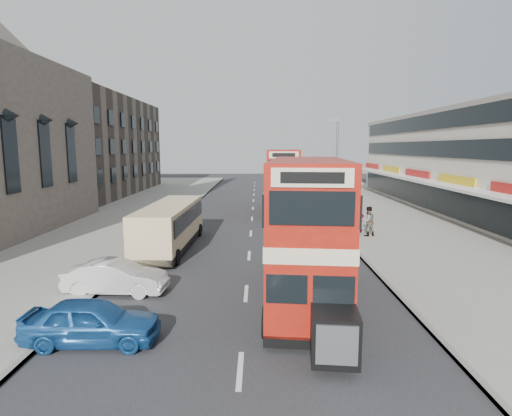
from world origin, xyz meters
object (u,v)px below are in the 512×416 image
(car_right_b, at_px, (304,208))
(cyclist, at_px, (307,206))
(pedestrian_far, at_px, (331,194))
(car_right_a, at_px, (324,222))
(coach, at_px, (170,224))
(street_lamp, at_px, (336,162))
(car_left_front, at_px, (116,277))
(pedestrian_near, at_px, (368,221))
(car_left_near, at_px, (92,321))
(bus_second, at_px, (283,181))
(bus_main, at_px, (307,232))

(car_right_b, distance_m, cyclist, 0.54)
(pedestrian_far, bearing_deg, cyclist, -106.04)
(car_right_a, distance_m, cyclist, 8.73)
(coach, bearing_deg, car_right_a, 26.29)
(street_lamp, bearing_deg, car_right_a, -110.44)
(car_left_front, bearing_deg, street_lamp, -33.01)
(car_right_a, relative_size, pedestrian_near, 2.59)
(car_right_b, relative_size, pedestrian_near, 2.06)
(car_left_front, height_order, pedestrian_near, pedestrian_near)
(car_left_front, relative_size, pedestrian_near, 2.08)
(car_left_front, relative_size, car_right_a, 0.81)
(car_left_near, height_order, pedestrian_far, pedestrian_far)
(car_right_a, height_order, car_right_b, car_right_a)
(car_right_a, height_order, pedestrian_far, pedestrian_far)
(bus_second, bearing_deg, car_right_b, 167.18)
(bus_main, xyz_separation_m, car_left_near, (-6.93, -3.32, -2.11))
(car_left_near, height_order, car_right_b, car_left_near)
(street_lamp, xyz_separation_m, car_right_a, (-1.42, -3.80, -4.04))
(bus_second, relative_size, car_left_front, 2.46)
(street_lamp, xyz_separation_m, bus_main, (-4.17, -17.10, -1.97))
(bus_second, xyz_separation_m, car_right_b, (1.84, -0.53, -2.35))
(bus_second, xyz_separation_m, pedestrian_near, (4.94, -10.48, -1.77))
(car_left_near, distance_m, car_right_a, 19.24)
(bus_second, distance_m, cyclist, 3.09)
(street_lamp, bearing_deg, coach, -143.39)
(bus_main, bearing_deg, pedestrian_near, -109.41)
(car_right_a, distance_m, car_right_b, 8.33)
(bus_main, bearing_deg, car_right_b, -90.66)
(street_lamp, height_order, bus_second, street_lamp)
(pedestrian_far, bearing_deg, street_lamp, -90.31)
(car_right_b, bearing_deg, car_left_near, -19.11)
(coach, bearing_deg, bus_second, 62.29)
(car_left_front, relative_size, cyclist, 1.94)
(street_lamp, relative_size, car_left_near, 1.98)
(car_right_b, bearing_deg, pedestrian_near, 18.49)
(pedestrian_near, bearing_deg, cyclist, -96.72)
(car_left_near, bearing_deg, pedestrian_far, -21.96)
(street_lamp, xyz_separation_m, pedestrian_far, (1.90, 12.58, -3.87))
(street_lamp, xyz_separation_m, car_left_front, (-11.86, -16.00, -4.10))
(coach, distance_m, car_right_b, 15.88)
(bus_main, relative_size, car_left_front, 2.39)
(car_left_front, relative_size, car_right_b, 1.01)
(bus_main, relative_size, pedestrian_near, 4.98)
(car_left_front, xyz_separation_m, cyclist, (10.30, 20.92, 0.03))
(bus_second, bearing_deg, bus_main, 92.11)
(coach, bearing_deg, cyclist, 55.47)
(car_right_a, distance_m, pedestrian_far, 16.72)
(bus_second, height_order, car_left_front, bus_second)
(car_left_near, distance_m, cyclist, 27.08)
(car_left_front, xyz_separation_m, car_right_a, (10.45, 12.20, 0.06))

